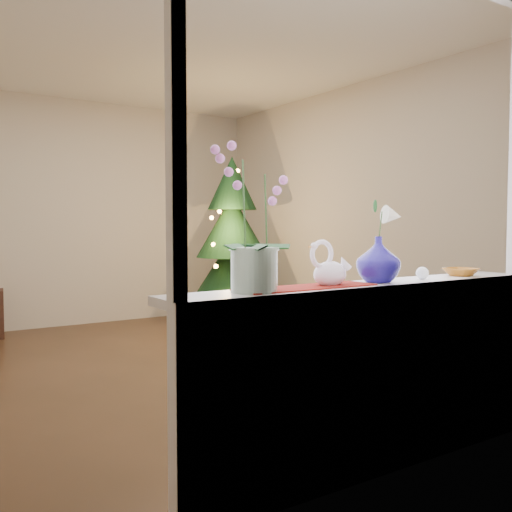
{
  "coord_description": "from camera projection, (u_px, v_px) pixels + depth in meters",
  "views": [
    {
      "loc": [
        -2.01,
        -4.4,
        1.21
      ],
      "look_at": [
        -0.01,
        -1.4,
        1.01
      ],
      "focal_mm": 40.0,
      "sensor_mm": 36.0,
      "label": 1
    }
  ],
  "objects": [
    {
      "name": "orchid_pot",
      "position": [
        254.0,
        218.0,
        2.42
      ],
      "size": [
        0.26,
        0.26,
        0.63
      ],
      "primitive_type": null,
      "rotation": [
        0.0,
        0.0,
        -0.24
      ],
      "color": "white",
      "rests_on": "windowsill"
    },
    {
      "name": "xmas_tree",
      "position": [
        232.0,
        243.0,
        6.54
      ],
      "size": [
        1.35,
        1.35,
        1.99
      ],
      "primitive_type": null,
      "rotation": [
        0.0,
        0.0,
        -0.28
      ],
      "color": "black",
      "rests_on": "ground"
    },
    {
      "name": "wall_front",
      "position": [
        388.0,
        194.0,
        2.68
      ],
      "size": [
        4.5,
        0.1,
        2.7
      ],
      "primitive_type": "cube",
      "color": "beige",
      "rests_on": "ground"
    },
    {
      "name": "runner",
      "position": [
        307.0,
        287.0,
        2.6
      ],
      "size": [
        0.7,
        0.2,
        0.01
      ],
      "primitive_type": "cube",
      "color": "maroon",
      "rests_on": "windowsill"
    },
    {
      "name": "ceiling",
      "position": [
        163.0,
        43.0,
        4.68
      ],
      "size": [
        5.0,
        5.0,
        0.0
      ],
      "primitive_type": "plane",
      "color": "white",
      "rests_on": "wall_back"
    },
    {
      "name": "paperweight",
      "position": [
        422.0,
        273.0,
        3.0
      ],
      "size": [
        0.07,
        0.07,
        0.07
      ],
      "primitive_type": "sphere",
      "rotation": [
        0.0,
        0.0,
        -0.14
      ],
      "color": "white",
      "rests_on": "windowsill"
    },
    {
      "name": "wall_right",
      "position": [
        361.0,
        211.0,
        6.0
      ],
      "size": [
        0.1,
        5.0,
        2.7
      ],
      "primitive_type": "cube",
      "color": "beige",
      "rests_on": "ground"
    },
    {
      "name": "windowsill",
      "position": [
        367.0,
        287.0,
        2.81
      ],
      "size": [
        2.2,
        0.26,
        0.04
      ],
      "primitive_type": "cube",
      "color": "white",
      "rests_on": "window_apron"
    },
    {
      "name": "window_frame",
      "position": [
        384.0,
        120.0,
        2.68
      ],
      "size": [
        2.22,
        0.06,
        1.6
      ],
      "primitive_type": null,
      "color": "white",
      "rests_on": "windowsill"
    },
    {
      "name": "lily",
      "position": [
        379.0,
        210.0,
        2.83
      ],
      "size": [
        0.15,
        0.08,
        0.2
      ],
      "primitive_type": null,
      "color": "silver",
      "rests_on": "blue_vase"
    },
    {
      "name": "amber_dish",
      "position": [
        461.0,
        272.0,
        3.2
      ],
      "size": [
        0.16,
        0.16,
        0.04
      ],
      "primitive_type": "imported",
      "rotation": [
        0.0,
        0.0,
        0.06
      ],
      "color": "#9B5B18",
      "rests_on": "windowsill"
    },
    {
      "name": "window_apron",
      "position": [
        379.0,
        383.0,
        2.76
      ],
      "size": [
        2.2,
        0.08,
        0.88
      ],
      "primitive_type": "cube",
      "color": "white",
      "rests_on": "ground"
    },
    {
      "name": "wall_back",
      "position": [
        77.0,
        213.0,
        6.83
      ],
      "size": [
        4.5,
        0.1,
        2.7
      ],
      "primitive_type": "cube",
      "color": "beige",
      "rests_on": "ground"
    },
    {
      "name": "ground",
      "position": [
        166.0,
        367.0,
        4.83
      ],
      "size": [
        5.0,
        5.0,
        0.0
      ],
      "primitive_type": "plane",
      "color": "#362416",
      "rests_on": "ground"
    },
    {
      "name": "blue_vase",
      "position": [
        378.0,
        256.0,
        2.84
      ],
      "size": [
        0.33,
        0.33,
        0.26
      ],
      "primitive_type": "imported",
      "rotation": [
        0.0,
        0.0,
        -0.37
      ],
      "color": "#130C64",
      "rests_on": "windowsill"
    },
    {
      "name": "swan",
      "position": [
        330.0,
        264.0,
        2.67
      ],
      "size": [
        0.26,
        0.15,
        0.21
      ],
      "primitive_type": null,
      "rotation": [
        0.0,
        0.0,
        0.16
      ],
      "color": "white",
      "rests_on": "windowsill"
    }
  ]
}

